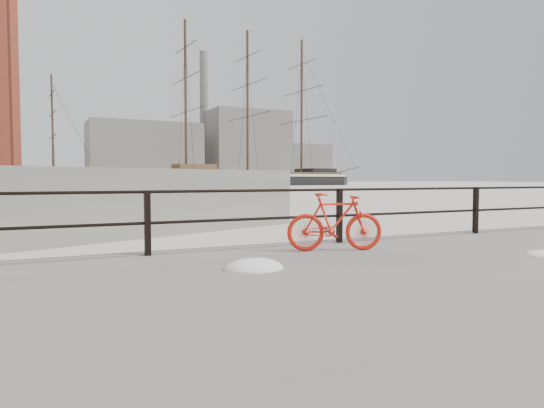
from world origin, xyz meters
name	(u,v)px	position (x,y,z in m)	size (l,w,h in m)	color
ground	(469,248)	(0.00, 0.00, 0.00)	(400.00, 400.00, 0.00)	white
guardrail	(476,210)	(0.00, -0.15, 0.85)	(28.00, 0.10, 1.00)	black
bicycle	(335,222)	(-4.14, -0.98, 0.82)	(1.57, 0.24, 0.95)	red
barque_black	(248,186)	(33.21, 91.44, 0.00)	(62.81, 20.55, 35.34)	black
schooner_mid	(12,189)	(-12.15, 74.95, 0.00)	(25.30, 10.70, 18.52)	silver
industrial_west	(144,154)	(20.00, 140.00, 9.00)	(32.00, 18.00, 18.00)	gray
industrial_mid	(246,148)	(55.00, 145.00, 12.00)	(26.00, 20.00, 24.00)	gray
industrial_east	(298,164)	(78.00, 150.00, 7.00)	(20.00, 16.00, 14.00)	gray
smokestack	(204,118)	(42.00, 150.00, 22.00)	(2.80, 2.80, 44.00)	gray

